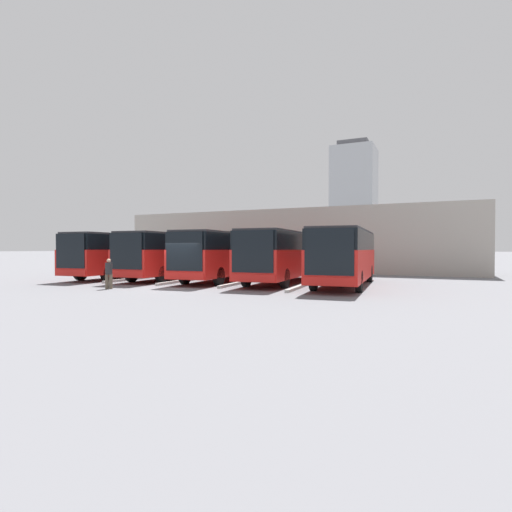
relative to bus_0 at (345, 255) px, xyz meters
name	(u,v)px	position (x,y,z in m)	size (l,w,h in m)	color
ground_plane	(177,288)	(8.23, 5.01, -1.82)	(600.00, 600.00, 0.00)	slate
bus_0	(345,255)	(0.00, 0.00, 0.00)	(3.36, 10.77, 3.26)	red
curb_divider_0	(303,286)	(2.06, 1.57, -1.74)	(0.24, 6.59, 0.15)	#B2B2AD
bus_1	(282,254)	(4.12, -0.48, 0.00)	(3.36, 10.77, 3.26)	red
curb_divider_1	(242,282)	(6.18, 1.08, -1.74)	(0.24, 6.59, 0.15)	#B2B2AD
bus_2	(224,254)	(8.23, -0.36, 0.00)	(3.36, 10.77, 3.26)	red
curb_divider_2	(186,280)	(10.29, 1.21, -1.74)	(0.24, 6.59, 0.15)	#B2B2AD
bus_3	(174,254)	(12.35, -0.29, 0.00)	(3.36, 10.77, 3.26)	red
curb_divider_3	(136,278)	(14.41, 1.28, -1.74)	(0.24, 6.59, 0.15)	#B2B2AD
bus_4	(125,254)	(16.47, 0.15, 0.00)	(3.36, 10.77, 3.26)	red
pedestrian	(109,273)	(11.25, 7.04, -0.93)	(0.51, 0.51, 1.64)	brown
station_building	(297,241)	(8.23, -15.68, 1.14)	(34.02, 12.58, 5.85)	#A8A399
office_tower	(354,200)	(28.13, -150.71, 21.48)	(17.77, 17.77, 47.78)	#ADB2B7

